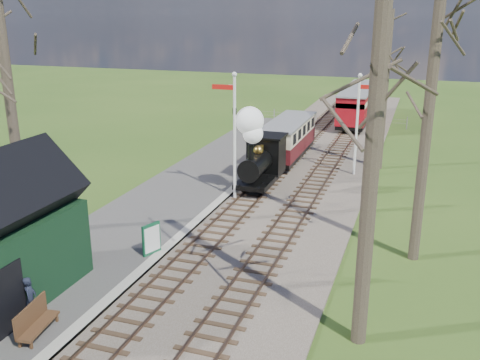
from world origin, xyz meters
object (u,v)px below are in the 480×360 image
at_px(red_carriage_a, 354,109).
at_px(red_carriage_b, 362,98).
at_px(semaphore_far, 359,117).
at_px(semaphore_near, 233,127).
at_px(coach, 288,137).
at_px(bench, 34,320).
at_px(person, 30,299).
at_px(sign_board, 152,239).
at_px(locomotive, 260,152).

height_order(red_carriage_a, red_carriage_b, same).
bearing_deg(red_carriage_a, semaphore_far, -82.06).
xyz_separation_m(semaphore_near, coach, (0.77, 7.90, -2.14)).
height_order(semaphore_far, bench, semaphore_far).
bearing_deg(coach, semaphore_near, -95.56).
bearing_deg(person, semaphore_near, -33.62).
bearing_deg(red_carriage_b, bench, -97.21).
relative_size(coach, bench, 4.32).
bearing_deg(coach, person, -97.47).
distance_m(sign_board, bench, 5.76).
relative_size(coach, red_carriage_b, 1.26).
bearing_deg(bench, red_carriage_a, 81.55).
relative_size(semaphore_near, red_carriage_b, 1.12).
bearing_deg(semaphore_far, semaphore_near, -130.60).
bearing_deg(semaphore_far, locomotive, -136.52).
xyz_separation_m(red_carriage_b, sign_board, (-4.05, -31.39, -0.82)).
distance_m(locomotive, red_carriage_a, 17.09).
xyz_separation_m(semaphore_far, locomotive, (-4.39, -4.16, -1.33)).
height_order(locomotive, bench, locomotive).
relative_size(semaphore_near, sign_board, 5.21).
height_order(semaphore_far, locomotive, semaphore_far).
relative_size(semaphore_far, person, 4.18).
bearing_deg(coach, bench, -95.76).
bearing_deg(red_carriage_a, bench, -98.45).
xyz_separation_m(semaphore_near, red_carriage_b, (3.37, 24.22, -2.01)).
bearing_deg(red_carriage_b, red_carriage_a, -90.00).
height_order(semaphore_far, red_carriage_a, semaphore_far).
bearing_deg(sign_board, red_carriage_a, 81.10).
distance_m(locomotive, coach, 6.09).
xyz_separation_m(locomotive, red_carriage_a, (2.61, 16.88, -0.41)).
bearing_deg(red_carriage_a, coach, -103.51).
relative_size(semaphore_near, semaphore_far, 1.09).
height_order(semaphore_near, sign_board, semaphore_near).
bearing_deg(coach, red_carriage_b, 80.95).
bearing_deg(person, sign_board, -38.04).
height_order(semaphore_near, person, semaphore_near).
xyz_separation_m(red_carriage_a, person, (-5.25, -31.05, -0.73)).
height_order(locomotive, coach, locomotive).
height_order(red_carriage_a, person, red_carriage_a).
bearing_deg(locomotive, red_carriage_b, 83.34).
xyz_separation_m(red_carriage_b, person, (-5.25, -36.55, -0.73)).
distance_m(semaphore_near, locomotive, 2.55).
height_order(coach, bench, coach).
bearing_deg(bench, semaphore_near, 84.12).
xyz_separation_m(locomotive, person, (-2.64, -14.17, -1.14)).
bearing_deg(semaphore_far, bench, -108.91).
distance_m(semaphore_near, semaphore_far, 7.91).
bearing_deg(semaphore_near, red_carriage_a, 79.80).
bearing_deg(person, bench, -160.57).
xyz_separation_m(sign_board, person, (-1.20, -5.15, 0.09)).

